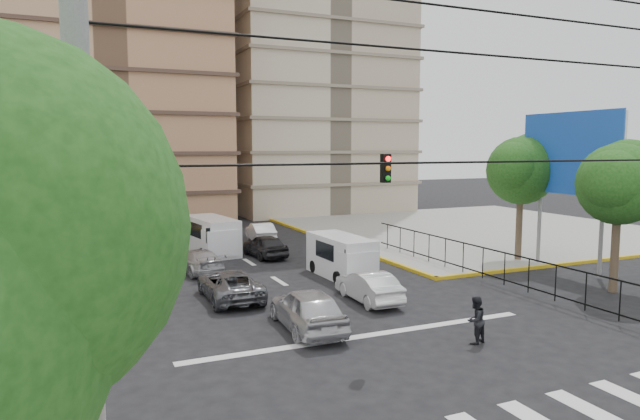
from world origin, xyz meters
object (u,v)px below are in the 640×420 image
van_right_lane (343,258)px  car_silver_front_left (307,309)px  car_white_front_right (369,286)px  van_left_lane (213,237)px  traffic_light_nw (109,234)px  pedestrian_crosswalk (475,320)px

van_right_lane → car_silver_front_left: 8.32m
van_right_lane → car_white_front_right: bearing=-104.5°
van_right_lane → van_left_lane: size_ratio=0.90×
van_right_lane → car_silver_front_left: van_right_lane is taller
traffic_light_nw → pedestrian_crosswalk: traffic_light_nw is taller
traffic_light_nw → car_white_front_right: bearing=-15.5°
van_left_lane → pedestrian_crosswalk: (4.22, -19.16, -0.27)m
van_left_lane → car_silver_front_left: 15.58m
van_left_lane → car_white_front_right: bearing=-82.8°
van_left_lane → traffic_light_nw: bearing=-129.6°
car_silver_front_left → traffic_light_nw: bearing=-36.3°
van_left_lane → pedestrian_crosswalk: 19.62m
traffic_light_nw → pedestrian_crosswalk: size_ratio=2.77×
car_silver_front_left → pedestrian_crosswalk: pedestrian_crosswalk is taller
van_left_lane → car_white_front_right: van_left_lane is taller
pedestrian_crosswalk → car_silver_front_left: bearing=-56.3°
van_right_lane → van_left_lane: (-4.47, 8.76, 0.08)m
traffic_light_nw → car_silver_front_left: size_ratio=0.98×
van_right_lane → car_silver_front_left: (-4.76, -6.82, -0.23)m
van_right_lane → pedestrian_crosswalk: size_ratio=2.89×
pedestrian_crosswalk → traffic_light_nw: bearing=-57.0°
car_white_front_right → car_silver_front_left: bearing=33.6°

